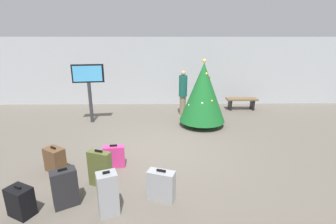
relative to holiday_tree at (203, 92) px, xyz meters
The scene contains 13 objects.
ground_plane 2.52m from the holiday_tree, 126.63° to the right, with size 16.00×16.00×0.00m, color #665E54.
back_wall 3.20m from the holiday_tree, 114.89° to the left, with size 16.00×0.20×2.89m, color #B7BCC1.
holiday_tree is the anchor object (origin of this frame).
flight_info_kiosk 3.86m from the holiday_tree, behind, with size 1.04×0.23×2.02m.
waiting_bench 2.78m from the holiday_tree, 44.54° to the left, with size 1.24×0.44×0.48m.
traveller_0 1.36m from the holiday_tree, 114.95° to the left, with size 0.40×0.40×1.70m.
suitcase_0 4.80m from the holiday_tree, 141.80° to the right, with size 0.52×0.48×0.58m.
suitcase_1 4.27m from the holiday_tree, 108.61° to the right, with size 0.54×0.37×0.61m.
suitcase_2 4.40m from the holiday_tree, 126.14° to the right, with size 0.49×0.33×0.78m.
suitcase_3 3.78m from the holiday_tree, 131.40° to the right, with size 0.50×0.26×0.55m.
suitcase_4 4.93m from the holiday_tree, 117.10° to the right, with size 0.40×0.36×0.80m.
suitcase_5 5.16m from the holiday_tree, 126.27° to the right, with size 0.48×0.41×0.73m.
suitcase_6 5.76m from the holiday_tree, 130.20° to the right, with size 0.49×0.43×0.55m.
Camera 1 is at (0.06, -6.07, 2.88)m, focal length 26.35 mm.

